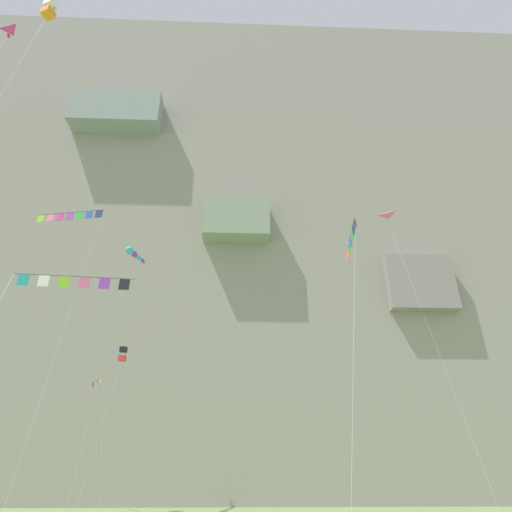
# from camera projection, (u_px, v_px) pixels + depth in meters

# --- Properties ---
(cliff_face) EXTENTS (180.00, 24.78, 79.91)m
(cliff_face) POSITION_uv_depth(u_px,v_px,m) (237.00, 232.00, 72.27)
(cliff_face) COLOR gray
(cliff_face) RESTS_ON ground
(kite_banner_far_left) EXTENTS (1.85, 3.57, 12.78)m
(kite_banner_far_left) POSITION_uv_depth(u_px,v_px,m) (351.00, 256.00, 17.68)
(kite_banner_far_left) COLOR black
(kite_banner_far_left) RESTS_ON ground
(kite_box_mid_center) EXTENTS (2.25, 1.88, 15.16)m
(kite_box_mid_center) POSITION_uv_depth(u_px,v_px,m) (123.00, 354.00, 43.98)
(kite_box_mid_center) COLOR black
(kite_box_mid_center) RESTS_ON ground
(kite_windsock_low_left) EXTENTS (2.60, 5.37, 26.04)m
(kite_windsock_low_left) POSITION_uv_depth(u_px,v_px,m) (134.00, 254.00, 47.39)
(kite_windsock_low_left) COLOR #38B2D1
(kite_windsock_low_left) RESTS_ON ground
(kite_delta_upper_left) EXTENTS (3.19, 6.58, 27.33)m
(kite_delta_upper_left) POSITION_uv_depth(u_px,v_px,m) (391.00, 228.00, 44.48)
(kite_delta_upper_left) COLOR pink
(kite_delta_upper_left) RESTS_ON ground
(kite_banner_mid_right) EXTENTS (5.48, 2.70, 21.39)m
(kite_banner_mid_right) POSITION_uv_depth(u_px,v_px,m) (69.00, 221.00, 31.91)
(kite_banner_mid_right) COLOR black
(kite_banner_mid_right) RESTS_ON ground
(kite_box_upper_right) EXTENTS (0.99, 6.10, 35.01)m
(kite_box_upper_right) POSITION_uv_depth(u_px,v_px,m) (49.00, 10.00, 31.07)
(kite_box_upper_right) COLOR white
(kite_box_upper_right) RESTS_ON ground
(kite_banner_far_right) EXTENTS (4.21, 4.56, 11.81)m
(kite_banner_far_right) POSITION_uv_depth(u_px,v_px,m) (96.00, 390.00, 43.02)
(kite_banner_far_right) COLOR black
(kite_banner_far_right) RESTS_ON ground
(kite_banner_upper_mid) EXTENTS (5.05, 6.02, 11.30)m
(kite_banner_upper_mid) POSITION_uv_depth(u_px,v_px,m) (68.00, 289.00, 17.78)
(kite_banner_upper_mid) COLOR black
(kite_banner_upper_mid) RESTS_ON ground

